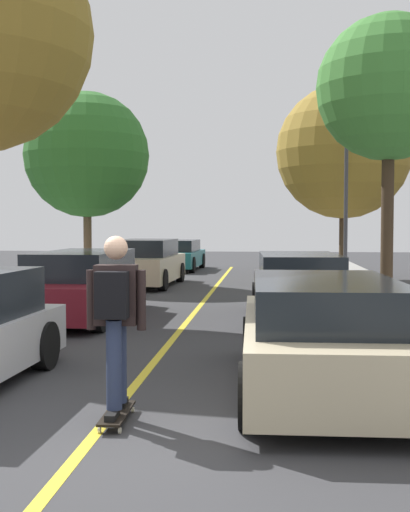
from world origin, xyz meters
TOP-DOWN VIEW (x-y plane):
  - ground at (0.00, 0.00)m, footprint 80.00×80.00m
  - center_line at (0.00, 4.00)m, footprint 0.12×39.20m
  - parked_car_left_near at (-2.21, 7.39)m, footprint 1.85×4.69m
  - parked_car_left_far at (-2.21, 14.46)m, footprint 2.03×4.49m
  - parked_car_left_farthest at (-2.21, 21.43)m, footprint 2.12×4.40m
  - parked_car_right_nearest at (2.22, 1.93)m, footprint 1.96×4.41m
  - parked_car_right_near at (2.21, 7.59)m, footprint 1.96×4.15m
  - street_tree_left_near at (-4.20, 14.93)m, footprint 4.00×4.00m
  - street_tree_right_nearest at (4.20, 9.01)m, footprint 3.15×3.15m
  - street_tree_right_near at (4.20, 17.38)m, footprint 4.64×4.64m
  - fire_hydrant at (3.71, 5.99)m, footprint 0.20×0.20m
  - streetlamp at (3.96, 14.61)m, footprint 0.36×0.24m
  - skateboard at (0.12, 0.57)m, footprint 0.24×0.85m
  - skateboarder at (0.12, 0.54)m, footprint 0.58×0.70m

SIDE VIEW (x-z plane):
  - ground at x=0.00m, z-range 0.00..0.00m
  - center_line at x=0.00m, z-range 0.00..0.01m
  - skateboard at x=0.12m, z-range 0.04..0.14m
  - fire_hydrant at x=3.71m, z-range 0.14..0.84m
  - parked_car_left_farthest at x=-2.21m, z-range -0.01..1.26m
  - parked_car_right_nearest at x=2.22m, z-range 0.01..1.32m
  - parked_car_right_near at x=2.21m, z-range 0.01..1.34m
  - parked_car_left_near at x=-2.21m, z-range 0.00..1.37m
  - parked_car_left_far at x=-2.21m, z-range -0.02..1.43m
  - skateboarder at x=0.12m, z-range 0.22..1.94m
  - streetlamp at x=3.96m, z-range 0.54..6.14m
  - street_tree_left_near at x=-4.20m, z-range 1.14..7.15m
  - street_tree_right_near at x=4.20m, z-range 1.12..7.74m
  - street_tree_right_nearest at x=4.20m, z-range 1.70..8.03m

